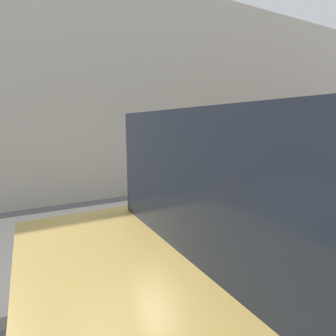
# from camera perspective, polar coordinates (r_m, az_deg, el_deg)

# --- Properties ---
(ground_plane) EXTENTS (60.00, 60.00, 0.00)m
(ground_plane) POSITION_cam_1_polar(r_m,az_deg,el_deg) (2.84, 12.71, -29.54)
(ground_plane) COLOR slate
(sidewalk) EXTENTS (24.00, 2.80, 0.13)m
(sidewalk) POSITION_cam_1_polar(r_m,az_deg,el_deg) (4.46, -6.33, -13.04)
(sidewalk) COLOR #BCB7AD
(sidewalk) RESTS_ON ground_plane
(building_facade) EXTENTS (24.00, 0.30, 5.07)m
(building_facade) POSITION_cam_1_polar(r_m,az_deg,el_deg) (6.42, -14.81, 16.10)
(building_facade) COLOR beige
(building_facade) RESTS_ON ground_plane
(parking_meter) EXTENTS (0.23, 0.14, 1.68)m
(parking_meter) POSITION_cam_1_polar(r_m,az_deg,el_deg) (3.14, 0.00, 1.59)
(parking_meter) COLOR gray
(parking_meter) RESTS_ON sidewalk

